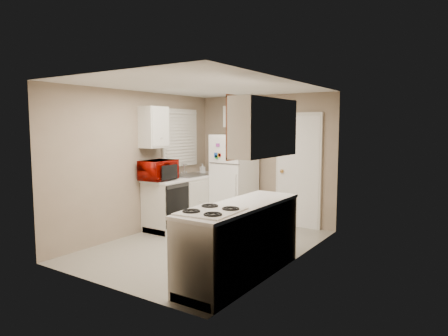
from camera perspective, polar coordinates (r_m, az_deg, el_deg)
The scene contains 19 objects.
floor at distance 6.22m, azimuth -2.59°, elevation -10.99°, with size 3.80×3.80×0.00m, color #B3AEA0.
ceiling at distance 5.98m, azimuth -2.70°, elevation 11.57°, with size 3.80×3.80×0.00m, color white.
wall_left at distance 6.90m, azimuth -12.08°, elevation 0.72°, with size 3.80×3.80×0.00m, color gray.
wall_right at distance 5.29m, azimuth 9.71°, elevation -0.80°, with size 3.80×3.80×0.00m, color gray.
wall_back at distance 7.60m, azimuth 5.84°, elevation 1.29°, with size 2.80×2.80×0.00m, color gray.
wall_front at distance 4.60m, azimuth -16.74°, elevation -1.98°, with size 2.80×2.80×0.00m, color gray.
left_counter at distance 7.46m, azimuth -5.37°, elevation -4.60°, with size 0.60×1.80×0.90m, color silver.
dishwasher at distance 6.82m, azimuth -6.64°, elevation -5.28°, with size 0.03×0.58×0.72m, color black.
sink at distance 7.52m, azimuth -4.69°, elevation -1.35°, with size 0.54×0.74×0.16m, color gray.
microwave at distance 6.89m, azimuth -9.34°, elevation -0.49°, with size 0.34×0.62×0.41m, color #810600.
soap_bottle at distance 7.86m, azimuth -3.09°, elevation 0.01°, with size 0.08×0.09×0.19m, color white.
window_blinds at distance 7.62m, azimuth -6.28°, elevation 4.32°, with size 0.10×0.98×1.08m, color silver.
upper_cabinet_left at distance 6.92m, azimuth -10.00°, elevation 5.75°, with size 0.30×0.45×0.70m, color silver.
refrigerator at distance 7.52m, azimuth 1.45°, elevation -1.55°, with size 0.68×0.67×1.66m, color white.
cabinet_over_fridge at distance 7.64m, azimuth 2.69°, elevation 7.35°, with size 0.70×0.30×0.40m, color silver.
interior_door at distance 7.28m, azimuth 10.56°, elevation -0.40°, with size 0.86×0.06×2.08m, color white.
right_counter at distance 4.87m, azimuth 2.39°, elevation -10.31°, with size 0.60×2.00×0.90m, color silver.
stove at distance 4.45m, azimuth -1.81°, elevation -12.33°, with size 0.56×0.69×0.84m, color white.
upper_cabinet_right at distance 4.87m, azimuth 5.82°, elevation 5.75°, with size 0.30×1.20×0.70m, color silver.
Camera 1 is at (3.51, -4.81, 1.82)m, focal length 32.00 mm.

